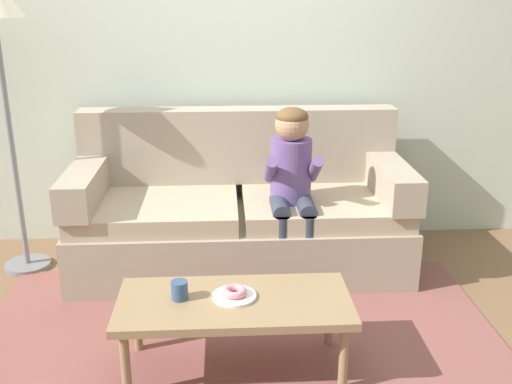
# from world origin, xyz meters

# --- Properties ---
(ground) EXTENTS (10.00, 10.00, 0.00)m
(ground) POSITION_xyz_m (0.00, 0.00, 0.00)
(ground) COLOR brown
(wall_back) EXTENTS (8.00, 0.10, 2.80)m
(wall_back) POSITION_xyz_m (0.00, 1.40, 1.40)
(wall_back) COLOR beige
(wall_back) RESTS_ON ground
(area_rug) EXTENTS (2.81, 2.04, 0.01)m
(area_rug) POSITION_xyz_m (0.00, -0.25, 0.01)
(area_rug) COLOR brown
(area_rug) RESTS_ON ground
(couch) EXTENTS (2.16, 0.90, 1.01)m
(couch) POSITION_xyz_m (0.04, 0.86, 0.36)
(couch) COLOR tan
(couch) RESTS_ON ground
(coffee_table) EXTENTS (1.11, 0.50, 0.39)m
(coffee_table) POSITION_xyz_m (-0.03, -0.35, 0.35)
(coffee_table) COLOR #937551
(coffee_table) RESTS_ON ground
(person_child) EXTENTS (0.34, 0.58, 1.10)m
(person_child) POSITION_xyz_m (0.36, 0.64, 0.67)
(person_child) COLOR #664C84
(person_child) RESTS_ON ground
(plate) EXTENTS (0.21, 0.21, 0.01)m
(plate) POSITION_xyz_m (-0.03, -0.33, 0.40)
(plate) COLOR white
(plate) RESTS_ON coffee_table
(donut) EXTENTS (0.17, 0.17, 0.04)m
(donut) POSITION_xyz_m (-0.03, -0.33, 0.42)
(donut) COLOR pink
(donut) RESTS_ON plate
(mug) EXTENTS (0.08, 0.08, 0.09)m
(mug) POSITION_xyz_m (-0.28, -0.33, 0.44)
(mug) COLOR #334C72
(mug) RESTS_ON coffee_table
(toy_controller) EXTENTS (0.23, 0.09, 0.05)m
(toy_controller) POSITION_xyz_m (-0.55, -0.00, 0.03)
(toy_controller) COLOR gold
(toy_controller) RESTS_ON ground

